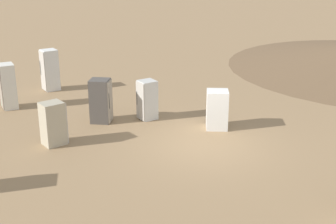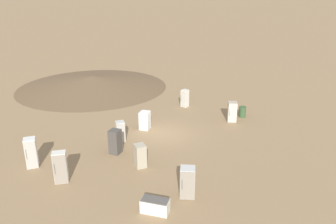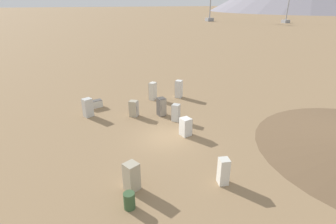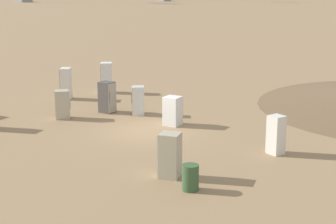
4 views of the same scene
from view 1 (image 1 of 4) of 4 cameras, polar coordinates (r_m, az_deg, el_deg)
ground_plane at (r=16.21m, az=4.45°, el=-4.11°), size 1000.00×1000.00×0.00m
discarded_fridge_0 at (r=17.57m, az=6.01°, el=0.31°), size 0.93×0.92×1.47m
discarded_fridge_2 at (r=20.78m, az=-18.96°, el=2.98°), size 0.96×0.97×1.91m
discarded_fridge_3 at (r=18.27m, az=-8.19°, el=1.35°), size 0.86×0.78×1.71m
discarded_fridge_4 at (r=16.50m, az=-13.80°, el=-1.37°), size 0.97×0.99×1.51m
discarded_fridge_5 at (r=18.45m, az=-2.56°, el=1.48°), size 0.90×0.90×1.57m
discarded_fridge_8 at (r=22.98m, az=-14.21°, el=4.98°), size 0.99×0.99×1.95m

